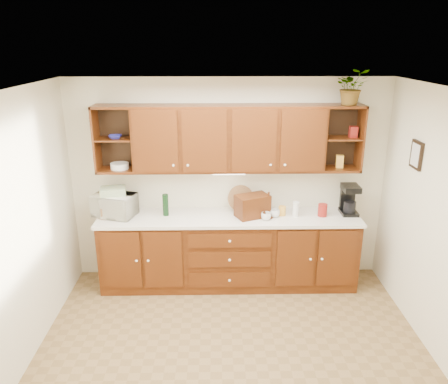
{
  "coord_description": "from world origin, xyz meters",
  "views": [
    {
      "loc": [
        -0.16,
        -3.58,
        2.99
      ],
      "look_at": [
        -0.07,
        1.15,
        1.36
      ],
      "focal_mm": 35.0,
      "sensor_mm": 36.0,
      "label": 1
    }
  ],
  "objects_px": {
    "microwave": "(114,205)",
    "bread_box": "(252,206)",
    "coffee_maker": "(349,200)",
    "potted_plant": "(352,87)"
  },
  "relations": [
    {
      "from": "microwave",
      "to": "bread_box",
      "type": "xyz_separation_m",
      "value": [
        1.71,
        -0.06,
        -0.0
      ]
    },
    {
      "from": "microwave",
      "to": "bread_box",
      "type": "height_order",
      "value": "microwave"
    },
    {
      "from": "coffee_maker",
      "to": "potted_plant",
      "type": "bearing_deg",
      "value": 165.48
    },
    {
      "from": "microwave",
      "to": "potted_plant",
      "type": "distance_m",
      "value": 3.17
    },
    {
      "from": "microwave",
      "to": "potted_plant",
      "type": "bearing_deg",
      "value": 17.69
    },
    {
      "from": "bread_box",
      "to": "potted_plant",
      "type": "relative_size",
      "value": 0.96
    },
    {
      "from": "bread_box",
      "to": "potted_plant",
      "type": "xyz_separation_m",
      "value": [
        1.13,
        0.11,
        1.42
      ]
    },
    {
      "from": "microwave",
      "to": "coffee_maker",
      "type": "height_order",
      "value": "coffee_maker"
    },
    {
      "from": "microwave",
      "to": "potted_plant",
      "type": "xyz_separation_m",
      "value": [
        2.84,
        0.06,
        1.42
      ]
    },
    {
      "from": "bread_box",
      "to": "coffee_maker",
      "type": "xyz_separation_m",
      "value": [
        1.22,
        0.09,
        0.04
      ]
    }
  ]
}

